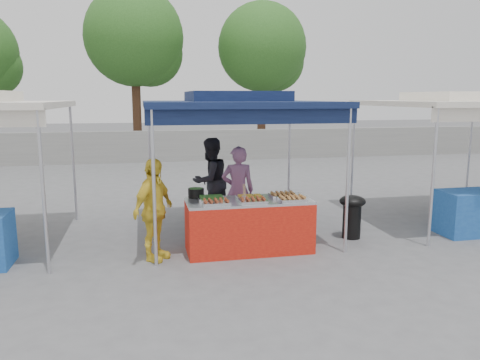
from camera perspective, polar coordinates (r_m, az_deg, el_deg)
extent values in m
plane|color=#5E5E60|center=(7.81, 0.92, -8.37)|extent=(80.00, 80.00, 0.00)
cube|color=gray|center=(18.39, -6.71, 4.17)|extent=(40.00, 0.25, 1.20)
cylinder|color=silver|center=(6.85, -10.44, -1.20)|extent=(0.05, 0.05, 2.30)
cylinder|color=silver|center=(7.54, 12.99, -0.27)|extent=(0.05, 0.05, 2.30)
cylinder|color=silver|center=(9.81, -10.93, 2.16)|extent=(0.05, 0.05, 2.30)
cylinder|color=silver|center=(10.30, 6.00, 2.66)|extent=(0.05, 0.05, 2.30)
cube|color=#111D44|center=(8.39, -0.57, 9.25)|extent=(3.20, 3.20, 0.10)
cube|color=#111D44|center=(8.39, -0.57, 10.14)|extent=(1.65, 1.65, 0.18)
cube|color=#111D44|center=(6.93, 1.89, 7.83)|extent=(3.20, 0.04, 0.25)
cylinder|color=silver|center=(6.98, -22.84, -1.62)|extent=(0.05, 0.05, 2.30)
cylinder|color=silver|center=(9.90, -19.64, 1.82)|extent=(0.05, 0.05, 2.30)
cylinder|color=silver|center=(8.28, 22.46, 0.13)|extent=(0.05, 0.05, 2.30)
cylinder|color=silver|center=(10.86, 13.57, 2.81)|extent=(0.05, 0.05, 2.30)
cylinder|color=silver|center=(12.44, 26.17, 2.95)|extent=(0.05, 0.05, 2.30)
cube|color=silver|center=(10.27, 25.18, 8.46)|extent=(3.20, 3.20, 0.10)
cube|color=silver|center=(10.27, 25.24, 9.18)|extent=(1.65, 1.65, 0.18)
cylinder|color=#44291A|center=(20.19, -12.49, 9.06)|extent=(0.36, 0.36, 4.40)
sphere|color=#2E6220|center=(20.34, -12.79, 16.69)|extent=(4.02, 4.02, 4.02)
sphere|color=#2E6220|center=(20.48, -10.98, 14.94)|extent=(2.76, 2.76, 2.76)
cylinder|color=#44291A|center=(20.52, 2.64, 8.89)|extent=(0.36, 0.36, 4.10)
sphere|color=#2E6220|center=(20.63, 2.70, 15.90)|extent=(3.75, 3.75, 3.75)
sphere|color=#2E6220|center=(20.93, 4.19, 14.19)|extent=(2.58, 2.58, 2.58)
cube|color=red|center=(7.60, 1.09, -5.70)|extent=(2.00, 0.80, 0.81)
cube|color=silver|center=(7.49, 1.10, -2.57)|extent=(2.00, 0.80, 0.04)
cube|color=silver|center=(7.15, -2.96, -2.84)|extent=(0.42, 0.30, 0.05)
cube|color=maroon|center=(7.14, -2.97, -2.55)|extent=(0.35, 0.25, 0.02)
cube|color=silver|center=(7.26, 1.59, -2.63)|extent=(0.42, 0.30, 0.05)
cube|color=maroon|center=(7.25, 1.59, -2.34)|extent=(0.35, 0.25, 0.02)
cube|color=silver|center=(7.43, 6.41, -2.39)|extent=(0.42, 0.30, 0.05)
cube|color=#B77A3E|center=(7.42, 6.42, -2.11)|extent=(0.35, 0.25, 0.02)
cube|color=silver|center=(7.44, -3.49, -2.32)|extent=(0.42, 0.30, 0.05)
cube|color=#295B1F|center=(7.43, -3.49, -2.04)|extent=(0.35, 0.25, 0.02)
cube|color=silver|center=(7.54, 1.18, -2.14)|extent=(0.42, 0.30, 0.05)
cube|color=gold|center=(7.53, 1.18, -1.87)|extent=(0.35, 0.25, 0.02)
cube|color=silver|center=(7.71, 5.24, -1.92)|extent=(0.42, 0.30, 0.05)
cube|color=#B77A3E|center=(7.70, 5.24, -1.65)|extent=(0.35, 0.25, 0.02)
cylinder|color=black|center=(7.68, -5.38, -1.58)|extent=(0.26, 0.26, 0.15)
cylinder|color=silver|center=(7.31, 0.53, -2.33)|extent=(0.08, 0.08, 0.10)
cylinder|color=black|center=(8.54, 13.46, -4.86)|extent=(0.32, 0.32, 0.62)
ellipsoid|color=black|center=(8.46, 13.56, -2.49)|extent=(0.46, 0.46, 0.21)
cube|color=#1439AA|center=(8.22, -2.43, -6.43)|extent=(0.45, 0.32, 0.27)
cube|color=#1439AA|center=(8.41, 1.20, -5.97)|extent=(0.48, 0.34, 0.29)
cube|color=#1439AA|center=(8.34, 1.20, -4.14)|extent=(0.44, 0.31, 0.27)
imported|color=#8F5B84|center=(8.43, -0.25, -1.31)|extent=(0.62, 0.44, 1.61)
imported|color=black|center=(9.22, -3.63, -0.09)|extent=(1.04, 0.99, 1.69)
imported|color=yellow|center=(7.21, -10.48, -3.61)|extent=(0.86, 0.97, 1.57)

